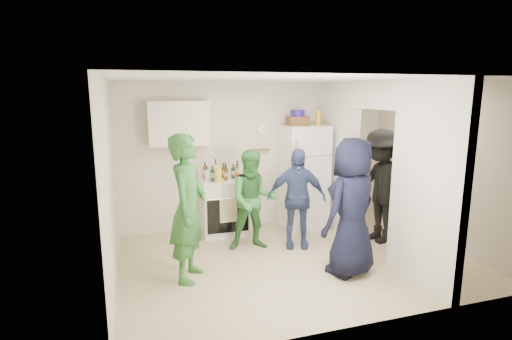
{
  "coord_description": "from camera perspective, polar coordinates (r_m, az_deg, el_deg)",
  "views": [
    {
      "loc": [
        -2.12,
        -4.9,
        2.34
      ],
      "look_at": [
        -0.46,
        0.4,
        1.25
      ],
      "focal_mm": 28.0,
      "sensor_mm": 36.0,
      "label": 1
    }
  ],
  "objects": [
    {
      "name": "wall_clock",
      "position": [
        6.96,
        0.9,
        5.83
      ],
      "size": [
        0.22,
        0.02,
        0.22
      ],
      "primitive_type": "cylinder",
      "rotation": [
        1.57,
        0.0,
        0.0
      ],
      "color": "white",
      "rests_on": "wall_back"
    },
    {
      "name": "partition_pier_back",
      "position": [
        6.95,
        11.46,
        1.85
      ],
      "size": [
        0.12,
        1.2,
        2.5
      ],
      "primitive_type": "cube",
      "color": "silver",
      "rests_on": "floor"
    },
    {
      "name": "person_nook",
      "position": [
        6.54,
        17.38,
        -2.21
      ],
      "size": [
        0.78,
        1.21,
        1.78
      ],
      "primitive_type": "imported",
      "rotation": [
        0.0,
        0.0,
        -1.47
      ],
      "color": "black",
      "rests_on": "floor"
    },
    {
      "name": "person_navy",
      "position": [
        5.25,
        13.52,
        -5.19
      ],
      "size": [
        1.03,
        0.87,
        1.79
      ],
      "primitive_type": "imported",
      "rotation": [
        0.0,
        0.0,
        -2.73
      ],
      "color": "black",
      "rests_on": "floor"
    },
    {
      "name": "wall_back",
      "position": [
        7.02,
        0.45,
        2.17
      ],
      "size": [
        4.8,
        0.0,
        4.8
      ],
      "primitive_type": "plane",
      "rotation": [
        1.57,
        0.0,
        0.0
      ],
      "color": "silver",
      "rests_on": "floor"
    },
    {
      "name": "partition_pier_front",
      "position": [
        5.17,
        23.22,
        -2.0
      ],
      "size": [
        0.12,
        1.2,
        2.5
      ],
      "primitive_type": "cube",
      "color": "silver",
      "rests_on": "floor"
    },
    {
      "name": "bottle_f",
      "position": [
        6.62,
        -3.29,
        -0.18
      ],
      "size": [
        0.07,
        0.07,
        0.25
      ],
      "primitive_type": "cylinder",
      "color": "#153B1E",
      "rests_on": "stove"
    },
    {
      "name": "fridge",
      "position": [
        7.0,
        6.69,
        -0.93
      ],
      "size": [
        0.73,
        0.71,
        1.78
      ],
      "primitive_type": "cube",
      "color": "white",
      "rests_on": "floor"
    },
    {
      "name": "person_green_center",
      "position": [
        5.96,
        -0.37,
        -4.33
      ],
      "size": [
        0.81,
        0.67,
        1.51
      ],
      "primitive_type": "imported",
      "rotation": [
        0.0,
        0.0,
        -0.15
      ],
      "color": "#39823A",
      "rests_on": "floor"
    },
    {
      "name": "wicker_basket",
      "position": [
        6.87,
        5.94,
        7.0
      ],
      "size": [
        0.35,
        0.25,
        0.15
      ],
      "primitive_type": "cube",
      "color": "brown",
      "rests_on": "fridge"
    },
    {
      "name": "yellow_cup_stack_stove",
      "position": [
        6.32,
        -5.36,
        -0.74
      ],
      "size": [
        0.09,
        0.09,
        0.25
      ],
      "primitive_type": "cylinder",
      "color": "yellow",
      "rests_on": "stove"
    },
    {
      "name": "wall_front",
      "position": [
        3.99,
        15.59,
        -5.17
      ],
      "size": [
        4.8,
        0.0,
        4.8
      ],
      "primitive_type": "plane",
      "rotation": [
        -1.57,
        0.0,
        0.0
      ],
      "color": "silver",
      "rests_on": "floor"
    },
    {
      "name": "bottle_e",
      "position": [
        6.74,
        -4.39,
        0.01
      ],
      "size": [
        0.07,
        0.07,
        0.25
      ],
      "primitive_type": "cylinder",
      "color": "#A9ABBC",
      "rests_on": "stove"
    },
    {
      "name": "person_green_left",
      "position": [
        5.03,
        -9.66,
        -5.38
      ],
      "size": [
        0.68,
        0.8,
        1.86
      ],
      "primitive_type": "imported",
      "rotation": [
        0.0,
        0.0,
        1.15
      ],
      "color": "#397D32",
      "rests_on": "floor"
    },
    {
      "name": "bottle_g",
      "position": [
        6.75,
        -2.7,
        0.21
      ],
      "size": [
        0.07,
        0.07,
        0.28
      ],
      "primitive_type": "cylinder",
      "color": "#8F5D2F",
      "rests_on": "stove"
    },
    {
      "name": "floor",
      "position": [
        5.83,
        5.66,
        -12.61
      ],
      "size": [
        4.8,
        4.8,
        0.0
      ],
      "primitive_type": "plane",
      "color": "#C1B488",
      "rests_on": "ground"
    },
    {
      "name": "bottle_d",
      "position": [
        6.51,
        -4.33,
        -0.39
      ],
      "size": [
        0.07,
        0.07,
        0.25
      ],
      "primitive_type": "cylinder",
      "color": "#5E4110",
      "rests_on": "stove"
    },
    {
      "name": "nook_window",
      "position": [
        6.84,
        24.0,
        4.35
      ],
      "size": [
        0.03,
        0.7,
        0.8
      ],
      "primitive_type": "cube",
      "color": "black",
      "rests_on": "wall_right"
    },
    {
      "name": "bottle_c",
      "position": [
        6.65,
        -5.79,
        0.19
      ],
      "size": [
        0.06,
        0.06,
        0.33
      ],
      "primitive_type": "cylinder",
      "color": "#A9B0B7",
      "rests_on": "stove"
    },
    {
      "name": "yellow_cup_stack_top",
      "position": [
        6.86,
        8.92,
        7.34
      ],
      "size": [
        0.09,
        0.09,
        0.25
      ],
      "primitive_type": "cylinder",
      "color": "gold",
      "rests_on": "fridge"
    },
    {
      "name": "upper_cabinet",
      "position": [
        6.48,
        -11.0,
        6.57
      ],
      "size": [
        0.95,
        0.34,
        0.7
      ],
      "primitive_type": "cube",
      "color": "silver",
      "rests_on": "wall_back"
    },
    {
      "name": "nook_window_frame",
      "position": [
        6.83,
        23.91,
        4.35
      ],
      "size": [
        0.04,
        0.76,
        0.86
      ],
      "primitive_type": "cube",
      "color": "white",
      "rests_on": "wall_right"
    },
    {
      "name": "nook_valance",
      "position": [
        6.79,
        23.98,
        7.28
      ],
      "size": [
        0.04,
        0.82,
        0.18
      ],
      "primitive_type": "cube",
      "color": "white",
      "rests_on": "wall_right"
    },
    {
      "name": "ceiling",
      "position": [
        5.34,
        6.19,
        12.75
      ],
      "size": [
        4.8,
        4.8,
        0.0
      ],
      "primitive_type": "plane",
      "rotation": [
        3.14,
        0.0,
        0.0
      ],
      "color": "white",
      "rests_on": "wall_back"
    },
    {
      "name": "red_cup",
      "position": [
        6.43,
        -2.42,
        -1.09
      ],
      "size": [
        0.09,
        0.09,
        0.12
      ],
      "primitive_type": "cylinder",
      "color": "#B8120C",
      "rests_on": "stove"
    },
    {
      "name": "bottle_a",
      "position": [
        6.63,
        -7.28,
        -0.09
      ],
      "size": [
        0.07,
        0.07,
        0.28
      ],
      "primitive_type": "cylinder",
      "color": "brown",
      "rests_on": "stove"
    },
    {
      "name": "person_denim",
      "position": [
        6.07,
        5.79,
        -4.02
      ],
      "size": [
        0.96,
        0.62,
        1.52
      ],
      "primitive_type": "imported",
      "rotation": [
        0.0,
        0.0,
        -0.3
      ],
      "color": "#33496F",
      "rests_on": "floor"
    },
    {
      "name": "partition_header",
      "position": [
        5.92,
        17.04,
        10.24
      ],
      "size": [
        0.12,
        1.0,
        0.4
      ],
      "primitive_type": "cube",
      "color": "silver",
      "rests_on": "partition_pier_back"
    },
    {
      "name": "wall_left",
      "position": [
        5.03,
        -20.12,
        -2.11
      ],
      "size": [
        0.0,
        3.4,
        3.4
      ],
      "primitive_type": "plane",
      "rotation": [
        1.57,
        0.0,
        1.57
      ],
      "color": "silver",
      "rests_on": "floor"
    },
    {
      "name": "bottle_i",
      "position": [
        6.67,
        -4.68,
        -0.06
      ],
      "size": [
        0.07,
        0.07,
        0.26
      ],
      "primitive_type": "cylinder",
      "color": "#563D0E",
      "rests_on": "stove"
    },
    {
      "name": "bottle_h",
      "position": [
        6.37,
        -7.05,
        -0.58
      ],
      "size": [
        0.07,
        0.07,
        0.27
      ],
      "primitive_type": "cylinder",
      "color": "#B9BAC6",
      "rests_on": "stove"
    },
    {
      "name": "bottle_b",
      "position": [
        6.45,
        -6.24,
        -0.5
      ],
      "size": [
        0.07,
        0.07,
        0.25
      ],
      "primitive_type": "cylinder",
      "color": "#15401D",
      "rests_on": "stove"
    },
    {
      "name": "wall_right",
      "position": [
        6.76,
        24.97,
        0.77
      ],
      "size": [
        0.0,
        3.4,
        3.4
      ],
      "primitive_type": "plane",
      "rotation": [
        1.57,
        0.0,
        -1.57
      ],
      "color": "silver",
      "rests_on": "floor"
    },
    {
      "name": "spice_shelf",
      "position": [
        6.96,
        0.57,
        2.92
      ],
      "size": [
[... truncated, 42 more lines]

